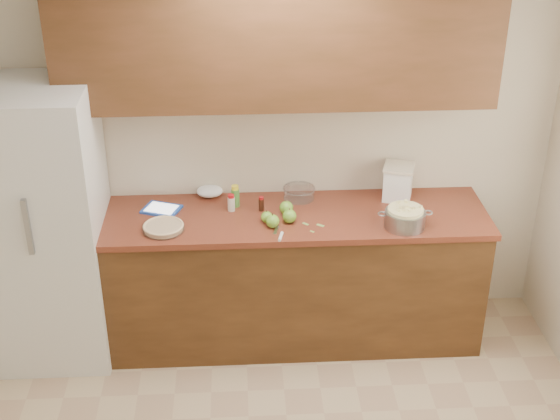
{
  "coord_description": "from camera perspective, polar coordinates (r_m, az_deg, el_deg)",
  "views": [
    {
      "loc": [
        -0.24,
        -2.83,
        3.24
      ],
      "look_at": [
        0.0,
        1.43,
        0.98
      ],
      "focal_mm": 50.0,
      "sensor_mm": 36.0,
      "label": 1
    }
  ],
  "objects": [
    {
      "name": "pie",
      "position": [
        4.76,
        -8.52,
        -1.26
      ],
      "size": [
        0.26,
        0.26,
        0.04
      ],
      "rotation": [
        0.0,
        0.0,
        0.04
      ],
      "color": "silver",
      "rests_on": "counter_run"
    },
    {
      "name": "peel_d",
      "position": [
        4.71,
        2.37,
        -1.58
      ],
      "size": [
        0.03,
        0.03,
        0.0
      ],
      "primitive_type": "cube",
      "rotation": [
        0.0,
        0.0,
        2.45
      ],
      "color": "#92BE5C",
      "rests_on": "counter_run"
    },
    {
      "name": "apple_center",
      "position": [
        4.88,
        0.46,
        0.16
      ],
      "size": [
        0.09,
        0.09,
        0.1
      ],
      "color": "#69A02C",
      "rests_on": "counter_run"
    },
    {
      "name": "apple_left",
      "position": [
        4.79,
        -0.97,
        -0.52
      ],
      "size": [
        0.07,
        0.07,
        0.08
      ],
      "color": "#69A02C",
      "rests_on": "counter_run"
    },
    {
      "name": "room_shell",
      "position": [
        3.44,
        1.29,
        -6.43
      ],
      "size": [
        3.6,
        3.6,
        3.6
      ],
      "color": "tan",
      "rests_on": "ground"
    },
    {
      "name": "peel_b",
      "position": [
        4.82,
        -0.63,
        -0.77
      ],
      "size": [
        0.03,
        0.05,
        0.0
      ],
      "primitive_type": "cube",
      "rotation": [
        0.0,
        0.0,
        -1.82
      ],
      "color": "#92BE5C",
      "rests_on": "counter_run"
    },
    {
      "name": "cinnamon_shaker",
      "position": [
        4.93,
        -3.58,
        0.51
      ],
      "size": [
        0.05,
        0.05,
        0.11
      ],
      "rotation": [
        0.0,
        0.0,
        -0.06
      ],
      "color": "beige",
      "rests_on": "counter_run"
    },
    {
      "name": "counter_run",
      "position": [
        5.13,
        -0.08,
        -4.86
      ],
      "size": [
        2.64,
        0.68,
        0.92
      ],
      "color": "#583418",
      "rests_on": "ground"
    },
    {
      "name": "lemon_bottle",
      "position": [
        4.98,
        -3.29,
        1.01
      ],
      "size": [
        0.05,
        0.05,
        0.14
      ],
      "rotation": [
        0.0,
        0.0,
        0.16
      ],
      "color": "#4C8C38",
      "rests_on": "counter_run"
    },
    {
      "name": "peel_e",
      "position": [
        4.78,
        2.97,
        -1.13
      ],
      "size": [
        0.05,
        0.04,
        0.0
      ],
      "primitive_type": "cube",
      "rotation": [
        0.0,
        0.0,
        -0.62
      ],
      "color": "#92BE5C",
      "rests_on": "counter_run"
    },
    {
      "name": "fridge",
      "position": [
        5.01,
        -16.73,
        -1.17
      ],
      "size": [
        0.7,
        0.7,
        1.8
      ],
      "primitive_type": "cube",
      "color": "silver",
      "rests_on": "ground"
    },
    {
      "name": "upper_cabinets",
      "position": [
        4.65,
        -0.2,
        11.83
      ],
      "size": [
        2.6,
        0.34,
        0.7
      ],
      "primitive_type": "cube",
      "color": "#5A311B",
      "rests_on": "room_shell"
    },
    {
      "name": "flour_canister",
      "position": [
        5.1,
        8.62,
        2.05
      ],
      "size": [
        0.23,
        0.23,
        0.23
      ],
      "rotation": [
        0.0,
        0.0,
        -0.29
      ],
      "color": "white",
      "rests_on": "counter_run"
    },
    {
      "name": "peel_a",
      "position": [
        4.78,
        -0.42,
        -1.09
      ],
      "size": [
        0.04,
        0.05,
        0.0
      ],
      "primitive_type": "cube",
      "rotation": [
        0.0,
        0.0,
        -1.96
      ],
      "color": "#92BE5C",
      "rests_on": "counter_run"
    },
    {
      "name": "apple_extra",
      "position": [
        4.79,
        0.7,
        -0.45
      ],
      "size": [
        0.09,
        0.09,
        0.1
      ],
      "color": "#69A02C",
      "rests_on": "counter_run"
    },
    {
      "name": "apple_front",
      "position": [
        4.73,
        -0.55,
        -0.83
      ],
      "size": [
        0.08,
        0.08,
        0.1
      ],
      "color": "#69A02C",
      "rests_on": "counter_run"
    },
    {
      "name": "mixing_bowl",
      "position": [
        5.08,
        1.4,
        1.3
      ],
      "size": [
        0.21,
        0.21,
        0.08
      ],
      "rotation": [
        0.0,
        0.0,
        0.4
      ],
      "color": "silver",
      "rests_on": "counter_run"
    },
    {
      "name": "paper_towel",
      "position": [
        5.13,
        -5.18,
        1.38
      ],
      "size": [
        0.21,
        0.19,
        0.07
      ],
      "primitive_type": "ellipsoid",
      "rotation": [
        0.0,
        0.0,
        0.34
      ],
      "color": "white",
      "rests_on": "counter_run"
    },
    {
      "name": "paring_knife",
      "position": [
        4.65,
        0.0,
        -1.89
      ],
      "size": [
        0.06,
        0.2,
        0.02
      ],
      "rotation": [
        0.0,
        0.0,
        -0.22
      ],
      "color": "gray",
      "rests_on": "counter_run"
    },
    {
      "name": "colander",
      "position": [
        4.79,
        9.12,
        -0.58
      ],
      "size": [
        0.34,
        0.25,
        0.13
      ],
      "rotation": [
        0.0,
        0.0,
        0.31
      ],
      "color": "gray",
      "rests_on": "counter_run"
    },
    {
      "name": "vanilla_bottle",
      "position": [
        4.93,
        -1.38,
        0.45
      ],
      "size": [
        0.03,
        0.03,
        0.1
      ],
      "rotation": [
        0.0,
        0.0,
        -0.36
      ],
      "color": "black",
      "rests_on": "counter_run"
    },
    {
      "name": "tablet",
      "position": [
        5.0,
        -8.66,
        0.06
      ],
      "size": [
        0.27,
        0.24,
        0.02
      ],
      "rotation": [
        0.0,
        0.0,
        -0.37
      ],
      "color": "blue",
      "rests_on": "counter_run"
    },
    {
      "name": "peel_c",
      "position": [
        4.79,
        1.88,
        -1.02
      ],
      "size": [
        0.04,
        0.04,
        0.0
      ],
      "primitive_type": "cube",
      "rotation": [
        0.0,
        0.0,
        -0.76
      ],
      "color": "#92BE5C",
      "rests_on": "counter_run"
    }
  ]
}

